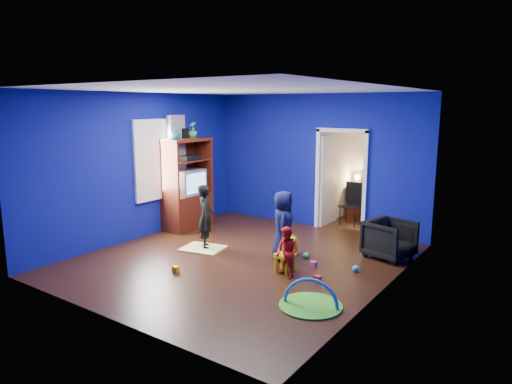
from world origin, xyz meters
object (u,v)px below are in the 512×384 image
Objects in this scene: folding_chair at (350,205)px; child_navy at (283,225)px; play_mat at (311,305)px; study_desk at (366,201)px; armchair at (389,239)px; vase at (175,134)px; kid_chair at (285,257)px; hopper_ball at (288,244)px; child_black at (206,217)px; toddler_red at (287,252)px; tv_armoire at (187,184)px; crt_tv at (188,182)px.

child_navy is at bearing -90.21° from folding_chair.
play_mat is 0.97× the size of study_desk.
armchair is 3.36× the size of vase.
vase is 0.26× the size of play_mat.
hopper_ball is at bearing 128.67° from kid_chair.
child_black is (-3.02, -1.41, 0.27)m from armchair.
toddler_red is 0.91× the size of study_desk.
vase is (-4.31, -0.83, 1.73)m from armchair.
kid_chair is at bearing -173.57° from child_navy.
child_black is 2.42× the size of kid_chair.
kid_chair is at bearing 148.84° from toddler_red.
child_black is at bearing -34.16° from tv_armoire.
toddler_red is at bearing -60.19° from hopper_ball.
toddler_red is at bearing -16.68° from vase.
toddler_red is 3.56m from crt_tv.
study_desk reaches higher than hopper_ball.
armchair is at bearing 83.05° from toddler_red.
tv_armoire is at bearing -131.16° from study_desk.
study_desk is at bearing -63.93° from child_black.
toddler_red is 1.16m from play_mat.
play_mat is (1.36, -1.67, -0.18)m from hopper_ball.
child_black is 3.50m from folding_chair.
child_black reaches higher than study_desk.
vase is at bearing 114.35° from armchair.
folding_chair reaches higher than play_mat.
armchair reaches higher than hopper_ball.
child_black is 1.00× the size of child_navy.
vase is at bearing 176.89° from kid_chair.
child_black is at bearing -24.04° from vase.
crt_tv reaches higher than study_desk.
armchair is 2.57m from play_mat.
folding_chair is at bearing 38.79° from tv_armoire.
child_black is at bearing -110.46° from study_desk.
crt_tv is at bearing 172.80° from hopper_ball.
vase is 0.24× the size of folding_chair.
kid_chair is at bearing -19.07° from tv_armoire.
toddler_red is 3.83m from vase.
tv_armoire is (-4.31, -0.53, 0.64)m from armchair.
folding_chair is at bearing 106.88° from play_mat.
study_desk is at bearing 103.93° from play_mat.
crt_tv is (-4.27, -0.53, 0.68)m from armchair.
child_navy is at bearing -122.97° from child_black.
tv_armoire is at bearing -141.21° from folding_chair.
vase reaches higher than toddler_red.
armchair is 1.06× the size of crt_tv.
child_black is 1.60m from tv_armoire.
child_black reaches higher than hopper_ball.
tv_armoire is at bearing -179.36° from toddler_red.
vase is 0.11× the size of tv_armoire.
armchair is 2.08m from toddler_red.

